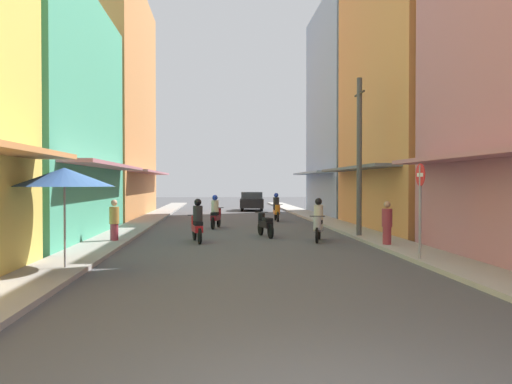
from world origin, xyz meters
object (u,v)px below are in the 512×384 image
object	(u,v)px
motorbike_orange	(277,208)
motorbike_maroon	(216,213)
parked_car	(252,201)
street_sign_no_entry	(420,199)
motorbike_black	(265,224)
utility_pole	(359,156)
pedestrian_midway	(114,222)
vendor_umbrella	(64,177)
motorbike_red	(197,223)
pedestrian_foreground	(387,225)
motorbike_silver	(318,222)

from	to	relation	value
motorbike_orange	motorbike_maroon	world-z (taller)	same
parked_car	street_sign_no_entry	world-z (taller)	street_sign_no_entry
street_sign_no_entry	motorbike_maroon	bearing A→B (deg)	116.21
motorbike_black	utility_pole	world-z (taller)	utility_pole
parked_car	pedestrian_midway	world-z (taller)	pedestrian_midway
motorbike_orange	vendor_umbrella	world-z (taller)	vendor_umbrella
motorbike_red	pedestrian_foreground	bearing A→B (deg)	-18.56
motorbike_black	pedestrian_midway	distance (m)	5.84
motorbike_orange	motorbike_silver	world-z (taller)	same
pedestrian_midway	utility_pole	bearing A→B (deg)	6.76
motorbike_red	motorbike_silver	bearing A→B (deg)	0.02
motorbike_silver	vendor_umbrella	xyz separation A→B (m)	(-7.32, -6.02, 1.57)
parked_car	utility_pole	xyz separation A→B (m)	(2.76, -20.32, 2.42)
motorbike_orange	pedestrian_foreground	distance (m)	12.45
street_sign_no_entry	motorbike_orange	bearing A→B (deg)	97.43
motorbike_black	utility_pole	distance (m)	4.52
motorbike_orange	utility_pole	xyz separation A→B (m)	(2.12, -9.30, 2.45)
motorbike_red	motorbike_silver	size ratio (longest dim) A/B	1.01
motorbike_red	pedestrian_foreground	xyz separation A→B (m)	(6.28, -2.11, 0.06)
utility_pole	street_sign_no_entry	size ratio (longest dim) A/B	2.33
motorbike_orange	pedestrian_foreground	size ratio (longest dim) A/B	1.18
pedestrian_midway	motorbike_silver	bearing A→B (deg)	1.84
motorbike_black	motorbike_red	bearing A→B (deg)	-147.03
motorbike_red	motorbike_silver	world-z (taller)	same
motorbike_red	motorbike_silver	xyz separation A→B (m)	(4.41, 0.00, 0.00)
parked_car	vendor_umbrella	world-z (taller)	vendor_umbrella
motorbike_black	motorbike_red	world-z (taller)	motorbike_red
motorbike_silver	vendor_umbrella	distance (m)	9.61
motorbike_black	vendor_umbrella	bearing A→B (deg)	-125.60
motorbike_orange	utility_pole	bearing A→B (deg)	-77.16
motorbike_orange	motorbike_maroon	bearing A→B (deg)	-127.25
pedestrian_midway	pedestrian_foreground	size ratio (longest dim) A/B	1.01
pedestrian_midway	utility_pole	world-z (taller)	utility_pole
motorbike_silver	pedestrian_foreground	bearing A→B (deg)	-48.49
pedestrian_midway	motorbike_black	bearing A→B (deg)	19.32
motorbike_black	motorbike_red	distance (m)	3.12
motorbike_maroon	street_sign_no_entry	size ratio (longest dim) A/B	0.67
motorbike_red	vendor_umbrella	xyz separation A→B (m)	(-2.91, -6.02, 1.57)
motorbike_red	pedestrian_foreground	distance (m)	6.63
motorbike_orange	vendor_umbrella	bearing A→B (deg)	-113.32
motorbike_black	pedestrian_midway	xyz separation A→B (m)	(-5.50, -1.93, 0.27)
motorbike_orange	pedestrian_foreground	world-z (taller)	motorbike_orange
motorbike_black	vendor_umbrella	world-z (taller)	vendor_umbrella
motorbike_red	utility_pole	xyz separation A→B (m)	(6.18, 0.84, 2.45)
motorbike_silver	pedestrian_midway	distance (m)	7.30
motorbike_black	parked_car	xyz separation A→B (m)	(0.80, 19.47, 0.24)
pedestrian_midway	parked_car	bearing A→B (deg)	73.58
pedestrian_midway	motorbike_red	bearing A→B (deg)	4.61
motorbike_red	pedestrian_foreground	size ratio (longest dim) A/B	1.17
motorbike_black	motorbike_silver	world-z (taller)	motorbike_silver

